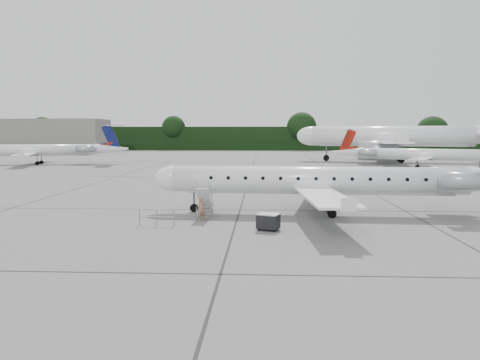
# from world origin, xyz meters

# --- Properties ---
(ground) EXTENTS (320.00, 320.00, 0.00)m
(ground) POSITION_xyz_m (0.00, 0.00, 0.00)
(ground) COLOR slate
(ground) RESTS_ON ground
(treeline) EXTENTS (260.00, 4.00, 8.00)m
(treeline) POSITION_xyz_m (0.00, 130.00, 4.00)
(treeline) COLOR black
(treeline) RESTS_ON ground
(terminal_building) EXTENTS (40.00, 14.00, 10.00)m
(terminal_building) POSITION_xyz_m (-70.00, 110.00, 5.00)
(terminal_building) COLOR slate
(terminal_building) RESTS_ON ground
(main_regional_jet) EXTENTS (27.21, 20.23, 6.74)m
(main_regional_jet) POSITION_xyz_m (2.16, 2.81, 3.37)
(main_regional_jet) COLOR white
(main_regional_jet) RESTS_ON ground
(airstair) EXTENTS (0.96, 2.31, 2.11)m
(airstair) POSITION_xyz_m (-5.59, 1.07, 1.06)
(airstair) COLOR white
(airstair) RESTS_ON ground
(passenger) EXTENTS (0.64, 0.52, 1.53)m
(passenger) POSITION_xyz_m (-5.66, -0.21, 0.76)
(passenger) COLOR #866149
(passenger) RESTS_ON ground
(safety_railing) EXTENTS (2.20, 0.22, 1.00)m
(safety_railing) POSITION_xyz_m (-8.25, -1.93, 0.50)
(safety_railing) COLOR gray
(safety_railing) RESTS_ON ground
(baggage_cart) EXTENTS (1.47, 1.34, 1.05)m
(baggage_cart) POSITION_xyz_m (-1.34, -2.94, 0.52)
(baggage_cart) COLOR black
(baggage_cart) RESTS_ON ground
(bg_narrowbody) EXTENTS (44.98, 36.36, 14.32)m
(bg_narrowbody) POSITION_xyz_m (23.80, 65.07, 7.16)
(bg_narrowbody) COLOR white
(bg_narrowbody) RESTS_ON ground
(bg_regional_left) EXTENTS (31.27, 25.01, 7.35)m
(bg_regional_left) POSITION_xyz_m (-43.85, 53.71, 3.68)
(bg_regional_left) COLOR white
(bg_regional_left) RESTS_ON ground
(bg_regional_right) EXTENTS (29.24, 25.23, 6.45)m
(bg_regional_right) POSITION_xyz_m (24.38, 47.06, 3.22)
(bg_regional_right) COLOR white
(bg_regional_right) RESTS_ON ground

